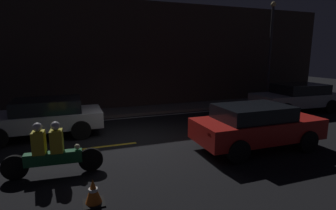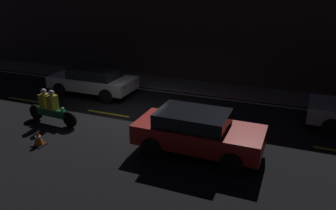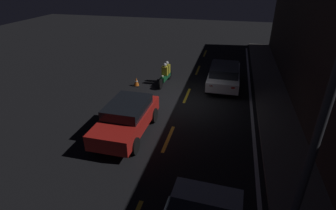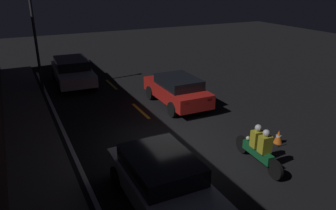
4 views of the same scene
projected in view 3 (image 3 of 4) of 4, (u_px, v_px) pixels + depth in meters
name	position (u px, v px, depth m)	size (l,w,h in m)	color
ground_plane	(184.00, 103.00, 14.17)	(56.00, 56.00, 0.00)	black
raised_curb	(276.00, 112.00, 13.14)	(28.00, 1.84, 0.13)	#605B56
building_front	(313.00, 59.00, 11.64)	(28.00, 0.30, 5.74)	#382D28
lane_dash_a	(205.00, 53.00, 22.82)	(2.00, 0.14, 0.01)	gold
lane_dash_b	(198.00, 70.00, 18.93)	(2.00, 0.14, 0.01)	gold
lane_dash_c	(187.00, 95.00, 15.03)	(2.00, 0.14, 0.01)	gold
lane_dash_d	(168.00, 139.00, 11.14)	(2.00, 0.14, 0.01)	gold
lane_solid_kerb	(252.00, 110.00, 13.41)	(25.20, 0.14, 0.01)	silver
sedan_white	(224.00, 75.00, 15.96)	(4.15, 1.96, 1.38)	silver
taxi_red	(127.00, 117.00, 11.22)	(4.06, 1.89, 1.41)	red
motorcycle	(166.00, 74.00, 16.42)	(2.36, 0.41, 1.38)	black
traffic_cone_near	(136.00, 82.00, 16.22)	(0.43, 0.43, 0.53)	black
street_lamp	(305.00, 177.00, 4.43)	(0.28, 0.28, 5.76)	#333338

